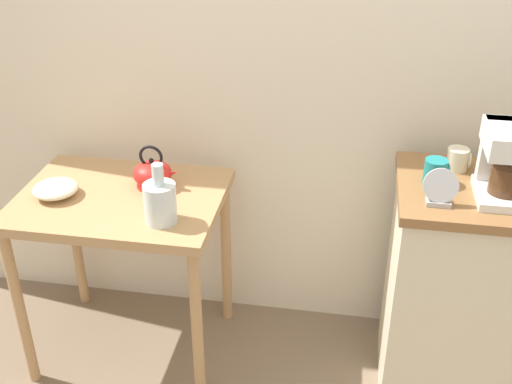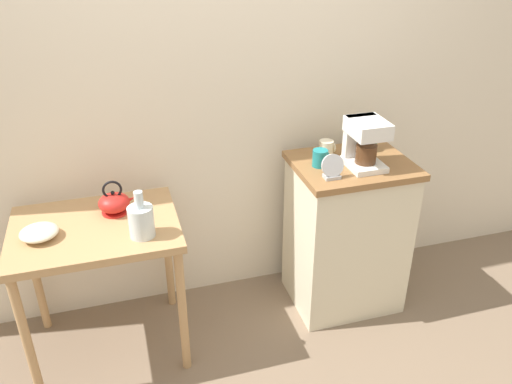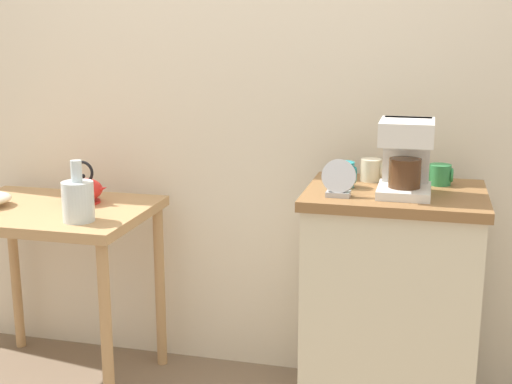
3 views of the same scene
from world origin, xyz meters
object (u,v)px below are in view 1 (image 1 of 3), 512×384
Objects in this scene: coffee_maker at (508,159)px; mug_small_cream at (458,159)px; teakettle at (153,173)px; bowl_stoneware at (56,189)px; glass_carafe_vase at (160,202)px; mug_dark_teal at (436,172)px; table_clock at (440,189)px.

mug_small_cream is at bearing 126.01° from coffee_maker.
bowl_stoneware is at bearing -157.86° from teakettle.
glass_carafe_vase reaches higher than teakettle.
glass_carafe_vase is 1.10m from mug_small_cream.
teakettle is 2.20× the size of mug_small_cream.
mug_small_cream is at bearing 54.28° from mug_dark_teal.
glass_carafe_vase is 0.89× the size of coffee_maker.
glass_carafe_vase is at bearing -66.58° from teakettle.
mug_small_cream is 0.67× the size of table_clock.
coffee_maker reaches higher than mug_dark_teal.
bowl_stoneware is at bearing -172.24° from mug_small_cream.
bowl_stoneware is 0.92× the size of teakettle.
glass_carafe_vase is 0.97m from table_clock.
teakettle is 1.47× the size of table_clock.
mug_small_cream is (1.16, 0.06, 0.13)m from teakettle.
coffee_maker is 2.83× the size of mug_dark_teal.
coffee_maker is at bearing -53.99° from mug_small_cream.
glass_carafe_vase is 2.52× the size of mug_dark_teal.
table_clock reaches higher than teakettle.
teakettle is 1.08m from mug_dark_teal.
mug_small_cream is at bearing 72.23° from table_clock.
bowl_stoneware is 0.48m from glass_carafe_vase.
bowl_stoneware is 1.36× the size of table_clock.
mug_dark_teal is at bearing 11.33° from glass_carafe_vase.
table_clock is (-0.09, -0.27, 0.01)m from mug_small_cream.
table_clock is (1.07, -0.21, 0.14)m from teakettle.
table_clock is (0.00, -0.15, 0.01)m from mug_dark_teal.
teakettle is 1.10m from table_clock.
mug_dark_teal is at bearing -125.72° from mug_small_cream.
bowl_stoneware is 0.67× the size of coffee_maker.
glass_carafe_vase reaches higher than mug_small_cream.
coffee_maker is (1.29, -0.11, 0.23)m from teakettle.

